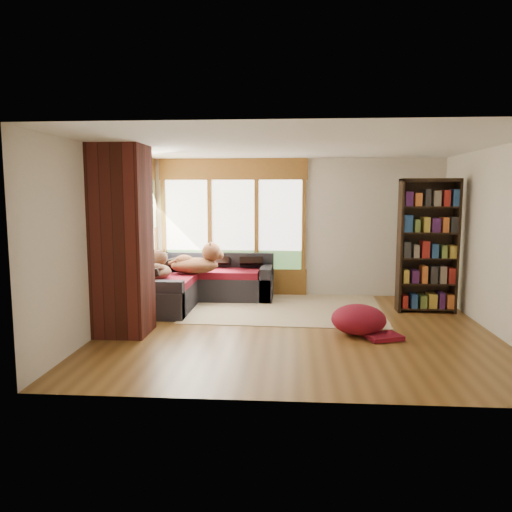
% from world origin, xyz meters
% --- Properties ---
extents(floor, '(5.50, 5.50, 0.00)m').
position_xyz_m(floor, '(0.00, 0.00, 0.00)').
color(floor, brown).
rests_on(floor, ground).
extents(ceiling, '(5.50, 5.50, 0.00)m').
position_xyz_m(ceiling, '(0.00, 0.00, 2.60)').
color(ceiling, white).
extents(wall_back, '(5.50, 0.04, 2.60)m').
position_xyz_m(wall_back, '(0.00, 2.50, 1.30)').
color(wall_back, silver).
rests_on(wall_back, ground).
extents(wall_front, '(5.50, 0.04, 2.60)m').
position_xyz_m(wall_front, '(0.00, -2.50, 1.30)').
color(wall_front, silver).
rests_on(wall_front, ground).
extents(wall_left, '(0.04, 5.00, 2.60)m').
position_xyz_m(wall_left, '(-2.75, 0.00, 1.30)').
color(wall_left, silver).
rests_on(wall_left, ground).
extents(wall_right, '(0.04, 5.00, 2.60)m').
position_xyz_m(wall_right, '(2.75, 0.00, 1.30)').
color(wall_right, silver).
rests_on(wall_right, ground).
extents(windows_back, '(2.82, 0.10, 1.90)m').
position_xyz_m(windows_back, '(-1.20, 2.47, 1.35)').
color(windows_back, brown).
rests_on(windows_back, wall_back).
extents(windows_left, '(0.10, 2.62, 1.90)m').
position_xyz_m(windows_left, '(-2.72, 1.20, 1.35)').
color(windows_left, brown).
rests_on(windows_left, wall_left).
extents(roller_blind, '(0.03, 0.72, 0.90)m').
position_xyz_m(roller_blind, '(-2.69, 2.03, 1.75)').
color(roller_blind, '#809663').
rests_on(roller_blind, wall_left).
extents(brick_chimney, '(0.70, 0.70, 2.60)m').
position_xyz_m(brick_chimney, '(-2.40, -0.35, 1.30)').
color(brick_chimney, '#471914').
rests_on(brick_chimney, ground).
extents(sectional_sofa, '(2.20, 2.20, 0.80)m').
position_xyz_m(sectional_sofa, '(-1.95, 1.70, 0.30)').
color(sectional_sofa, black).
rests_on(sectional_sofa, ground).
extents(area_rug, '(3.31, 2.58, 0.01)m').
position_xyz_m(area_rug, '(-0.18, 1.35, 0.01)').
color(area_rug, beige).
rests_on(area_rug, ground).
extents(bookshelf, '(0.94, 0.31, 2.18)m').
position_xyz_m(bookshelf, '(2.14, 1.27, 1.09)').
color(bookshelf, black).
rests_on(bookshelf, ground).
extents(pouf, '(0.90, 0.90, 0.41)m').
position_xyz_m(pouf, '(0.86, -0.15, 0.22)').
color(pouf, maroon).
rests_on(pouf, area_rug).
extents(dog_tan, '(0.94, 0.66, 0.48)m').
position_xyz_m(dog_tan, '(-1.70, 1.55, 0.78)').
color(dog_tan, brown).
rests_on(dog_tan, sectional_sofa).
extents(dog_brindle, '(0.53, 0.78, 0.40)m').
position_xyz_m(dog_brindle, '(-2.28, 0.99, 0.74)').
color(dog_brindle, '#3A241A').
rests_on(dog_brindle, sectional_sofa).
extents(throw_pillows, '(1.98, 1.68, 0.45)m').
position_xyz_m(throw_pillows, '(-1.86, 1.75, 0.76)').
color(throw_pillows, black).
rests_on(throw_pillows, sectional_sofa).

